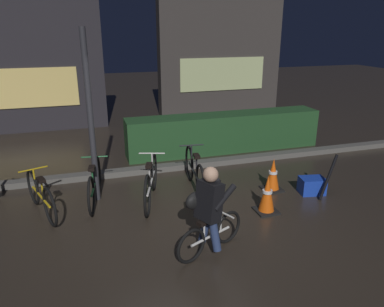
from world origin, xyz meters
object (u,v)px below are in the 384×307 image
at_px(street_post, 91,119).
at_px(parked_bike_left_mid, 41,196).
at_px(traffic_cone_far, 273,175).
at_px(closed_umbrella, 328,177).
at_px(parked_bike_center_left, 95,183).
at_px(parked_bike_center_right, 151,182).
at_px(traffic_cone_near, 267,195).
at_px(cyclist, 208,211).
at_px(blue_crate, 312,186).
at_px(parked_bike_right_mid, 194,172).

height_order(street_post, parked_bike_left_mid, street_post).
height_order(traffic_cone_far, closed_umbrella, closed_umbrella).
bearing_deg(parked_bike_left_mid, traffic_cone_far, -113.67).
bearing_deg(parked_bike_center_left, parked_bike_center_right, -97.10).
xyz_separation_m(parked_bike_center_right, traffic_cone_near, (1.74, -0.95, -0.05)).
relative_size(street_post, cyclist, 2.34).
bearing_deg(cyclist, traffic_cone_far, 15.07).
distance_m(street_post, closed_umbrella, 4.23).
height_order(parked_bike_left_mid, traffic_cone_near, parked_bike_left_mid).
height_order(blue_crate, closed_umbrella, closed_umbrella).
distance_m(traffic_cone_far, closed_umbrella, 0.97).
bearing_deg(cyclist, traffic_cone_near, 6.25).
bearing_deg(traffic_cone_far, street_post, 170.03).
bearing_deg(parked_bike_left_mid, parked_bike_center_right, -111.67).
distance_m(blue_crate, cyclist, 2.77).
bearing_deg(blue_crate, traffic_cone_far, 151.15).
bearing_deg(parked_bike_right_mid, traffic_cone_near, -136.13).
relative_size(parked_bike_right_mid, blue_crate, 3.98).
distance_m(parked_bike_left_mid, cyclist, 2.88).
height_order(parked_bike_left_mid, traffic_cone_far, parked_bike_left_mid).
bearing_deg(closed_umbrella, traffic_cone_near, 169.30).
height_order(traffic_cone_near, closed_umbrella, closed_umbrella).
xyz_separation_m(parked_bike_center_right, parked_bike_right_mid, (0.86, 0.20, 0.00)).
distance_m(parked_bike_right_mid, closed_umbrella, 2.38).
height_order(parked_bike_left_mid, blue_crate, parked_bike_left_mid).
xyz_separation_m(parked_bike_center_right, closed_umbrella, (3.02, -0.80, 0.04)).
height_order(street_post, parked_bike_right_mid, street_post).
xyz_separation_m(parked_bike_center_left, blue_crate, (3.82, -0.83, -0.19)).
relative_size(street_post, traffic_cone_near, 4.56).
xyz_separation_m(street_post, parked_bike_left_mid, (-0.89, -0.30, -1.13)).
relative_size(parked_bike_center_left, parked_bike_center_right, 0.96).
distance_m(street_post, parked_bike_left_mid, 1.47).
relative_size(parked_bike_left_mid, closed_umbrella, 1.74).
distance_m(parked_bike_left_mid, parked_bike_center_right, 1.80).
distance_m(parked_bike_left_mid, traffic_cone_near, 3.68).
relative_size(parked_bike_center_right, blue_crate, 3.81).
xyz_separation_m(street_post, cyclist, (1.34, -2.10, -0.83)).
xyz_separation_m(parked_bike_right_mid, closed_umbrella, (2.16, -1.00, 0.03)).
xyz_separation_m(blue_crate, closed_umbrella, (0.14, -0.25, 0.25)).
distance_m(parked_bike_center_left, parked_bike_center_right, 0.98).
xyz_separation_m(traffic_cone_far, cyclist, (-1.83, -1.55, 0.33)).
height_order(parked_bike_left_mid, closed_umbrella, closed_umbrella).
distance_m(street_post, parked_bike_center_right, 1.47).
bearing_deg(blue_crate, parked_bike_center_right, 169.17).
relative_size(parked_bike_left_mid, traffic_cone_near, 2.31).
bearing_deg(parked_bike_right_mid, traffic_cone_far, -99.99).
bearing_deg(closed_umbrella, parked_bike_left_mid, 152.54).
height_order(traffic_cone_near, traffic_cone_far, traffic_cone_near).
xyz_separation_m(street_post, parked_bike_right_mid, (1.76, -0.15, -1.09)).
distance_m(street_post, blue_crate, 4.11).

